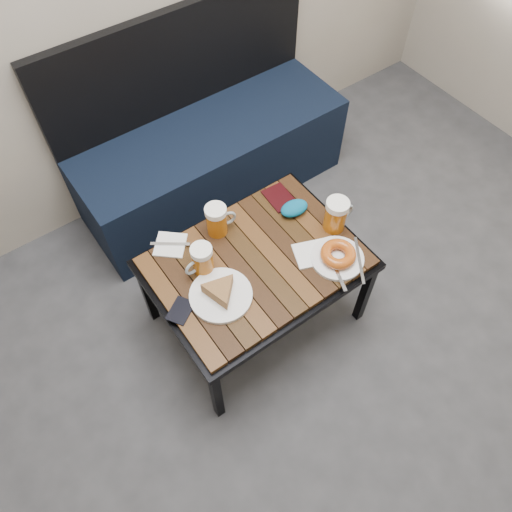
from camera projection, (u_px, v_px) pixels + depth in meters
ground at (400, 495)px, 1.93m from camera, size 4.00×4.00×0.00m
bench at (209, 152)px, 2.60m from camera, size 1.40×0.50×0.95m
cafe_table at (256, 266)px, 2.01m from camera, size 0.84×0.62×0.47m
beer_mug_left at (202, 260)px, 1.90m from camera, size 0.13×0.09×0.14m
beer_mug_centre at (217, 220)px, 2.00m from camera, size 0.13×0.10×0.14m
beer_mug_right at (336, 215)px, 2.01m from camera, size 0.14×0.09×0.15m
plate_pie at (221, 293)px, 1.86m from camera, size 0.24×0.24×0.07m
plate_bagel at (338, 256)px, 1.96m from camera, size 0.23×0.26×0.06m
napkin_left at (170, 245)px, 2.01m from camera, size 0.17×0.17×0.01m
napkin_right at (313, 254)px, 1.99m from camera, size 0.18×0.17×0.01m
passport_navy at (181, 311)px, 1.85m from camera, size 0.13×0.12×0.01m
passport_burgundy at (279, 197)px, 2.16m from camera, size 0.11×0.15×0.01m
knit_pouch at (294, 208)px, 2.09m from camera, size 0.13×0.09×0.05m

